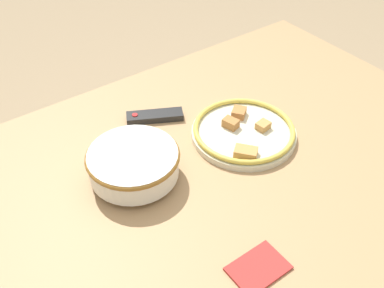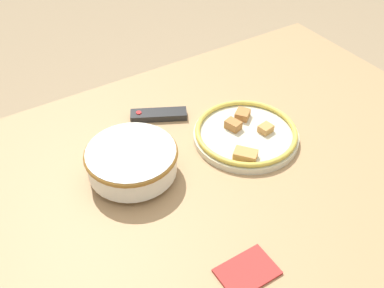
% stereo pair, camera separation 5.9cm
% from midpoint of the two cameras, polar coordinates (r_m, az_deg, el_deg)
% --- Properties ---
extents(dining_table, '(1.34, 0.99, 0.71)m').
position_cam_midpoint_polar(dining_table, '(1.25, 6.76, -3.93)').
color(dining_table, tan).
rests_on(dining_table, ground_plane).
extents(noodle_bowl, '(0.23, 0.23, 0.08)m').
position_cam_midpoint_polar(noodle_bowl, '(1.11, -6.15, -2.13)').
color(noodle_bowl, silver).
rests_on(noodle_bowl, dining_table).
extents(food_plate, '(0.29, 0.29, 0.04)m').
position_cam_midpoint_polar(food_plate, '(1.25, 8.19, 1.26)').
color(food_plate, beige).
rests_on(food_plate, dining_table).
extents(tv_remote, '(0.17, 0.12, 0.02)m').
position_cam_midpoint_polar(tv_remote, '(1.31, -2.99, 3.70)').
color(tv_remote, black).
rests_on(tv_remote, dining_table).
extents(folded_napkin, '(0.12, 0.08, 0.01)m').
position_cam_midpoint_polar(folded_napkin, '(0.97, 8.82, -15.78)').
color(folded_napkin, '#B2332D').
rests_on(folded_napkin, dining_table).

